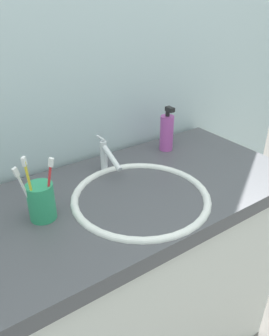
{
  "coord_description": "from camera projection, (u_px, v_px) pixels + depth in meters",
  "views": [
    {
      "loc": [
        -0.5,
        -0.74,
        1.4
      ],
      "look_at": [
        -0.0,
        -0.02,
        0.93
      ],
      "focal_mm": 35.27,
      "sensor_mm": 36.0,
      "label": 1
    }
  ],
  "objects": [
    {
      "name": "toothbrush_red",
      "position": [
        49.0,
        185.0,
        0.86
      ],
      "size": [
        0.04,
        0.04,
        0.19
      ],
      "color": "red",
      "rests_on": "toothbrush_cup"
    },
    {
      "name": "toothbrush_cup",
      "position": [
        41.0,
        202.0,
        0.9
      ],
      "size": [
        0.07,
        0.07,
        0.11
      ],
      "primitive_type": "cylinder",
      "color": "#2D9966",
      "rests_on": "vanity_counter"
    },
    {
      "name": "vanity_counter",
      "position": [
        132.0,
        283.0,
        1.25
      ],
      "size": [
        1.13,
        0.54,
        0.84
      ],
      "color": "silver",
      "rests_on": "ground"
    },
    {
      "name": "tiled_wall_back",
      "position": [
        78.0,
        59.0,
        1.11
      ],
      "size": [
        2.33,
        0.04,
        2.4
      ],
      "primitive_type": "cube",
      "color": "silver",
      "rests_on": "ground"
    },
    {
      "name": "toothbrush_white",
      "position": [
        25.0,
        191.0,
        0.85
      ],
      "size": [
        0.05,
        0.02,
        0.17
      ],
      "color": "white",
      "rests_on": "toothbrush_cup"
    },
    {
      "name": "toothbrush_yellow",
      "position": [
        30.0,
        186.0,
        0.84
      ],
      "size": [
        0.03,
        0.03,
        0.2
      ],
      "color": "yellow",
      "rests_on": "toothbrush_cup"
    },
    {
      "name": "sink_basin",
      "position": [
        140.0,
        206.0,
        1.03
      ],
      "size": [
        0.43,
        0.43,
        0.1
      ],
      "color": "white",
      "rests_on": "vanity_counter"
    },
    {
      "name": "faucet",
      "position": [
        106.0,
        156.0,
        1.13
      ],
      "size": [
        0.02,
        0.15,
        0.12
      ],
      "color": "silver",
      "rests_on": "sink_basin"
    },
    {
      "name": "soap_dispenser",
      "position": [
        167.0,
        132.0,
        1.28
      ],
      "size": [
        0.05,
        0.06,
        0.18
      ],
      "color": "#B24CA5",
      "rests_on": "vanity_counter"
    }
  ]
}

